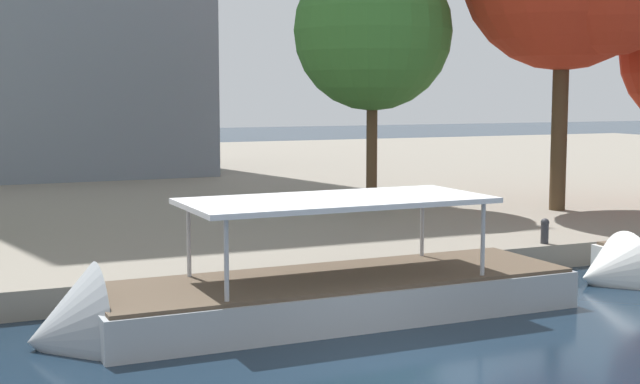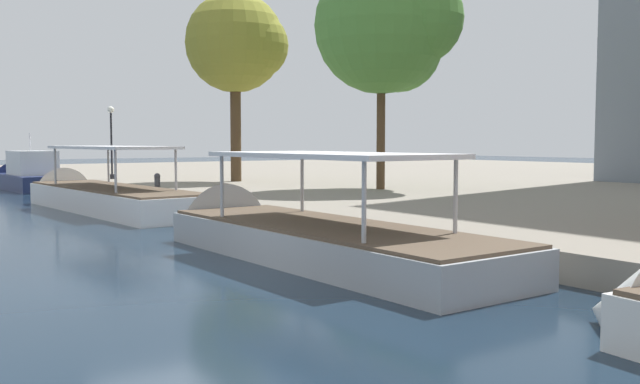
% 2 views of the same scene
% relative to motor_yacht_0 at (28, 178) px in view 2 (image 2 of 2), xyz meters
% --- Properties ---
extents(ground_plane, '(220.00, 220.00, 0.00)m').
position_rel_motor_yacht_0_xyz_m(ground_plane, '(32.52, -4.44, -0.68)').
color(ground_plane, '#142333').
extents(motor_yacht_0, '(8.75, 3.19, 4.58)m').
position_rel_motor_yacht_0_xyz_m(motor_yacht_0, '(0.00, 0.00, 0.00)').
color(motor_yacht_0, navy).
rests_on(motor_yacht_0, ground_plane).
extents(tour_boat_1, '(14.21, 3.91, 3.93)m').
position_rel_motor_yacht_0_xyz_m(tour_boat_1, '(16.11, -0.33, -0.25)').
color(tour_boat_1, white).
rests_on(tour_boat_1, ground_plane).
extents(tour_boat_2, '(12.43, 3.50, 4.05)m').
position_rel_motor_yacht_0_xyz_m(tour_boat_2, '(31.57, 0.05, -0.37)').
color(tour_boat_2, '#9EA3A8').
rests_on(tour_boat_2, ground_plane).
extents(mooring_bollard_1, '(0.31, 0.31, 0.75)m').
position_rel_motor_yacht_0_xyz_m(mooring_bollard_1, '(13.77, 3.16, 0.41)').
color(mooring_bollard_1, '#2D2D33').
rests_on(mooring_bollard_1, dock_promenade).
extents(mooring_bollard_2, '(0.22, 0.22, 0.72)m').
position_rel_motor_yacht_0_xyz_m(mooring_bollard_2, '(-4.85, 2.76, 0.40)').
color(mooring_bollard_2, '#2D2D33').
rests_on(mooring_bollard_2, dock_promenade).
extents(lamp_post, '(0.42, 0.42, 4.50)m').
position_rel_motor_yacht_0_xyz_m(lamp_post, '(3.98, 4.12, 2.90)').
color(lamp_post, black).
rests_on(lamp_post, dock_promenade).
extents(tree_0, '(5.76, 5.75, 10.91)m').
position_rel_motor_yacht_0_xyz_m(tree_0, '(10.77, 9.54, 8.04)').
color(tree_0, '#4C3823').
rests_on(tree_0, dock_promenade).
extents(tree_5, '(6.89, 6.87, 11.10)m').
position_rel_motor_yacht_0_xyz_m(tree_5, '(20.94, 12.26, 7.75)').
color(tree_5, '#4C3823').
rests_on(tree_5, dock_promenade).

